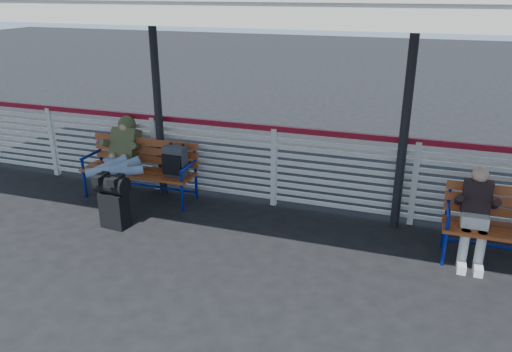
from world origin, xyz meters
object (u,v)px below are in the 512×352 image
at_px(bench_left, 151,163).
at_px(traveler_man, 118,162).
at_px(luggage_stack, 113,199).
at_px(companion_person, 475,215).

bearing_deg(bench_left, traveler_man, -134.54).
xyz_separation_m(luggage_stack, companion_person, (4.57, 0.64, 0.18)).
xyz_separation_m(traveler_man, companion_person, (4.91, -0.05, -0.08)).
xyz_separation_m(luggage_stack, traveler_man, (-0.35, 0.69, 0.27)).
distance_m(bench_left, companion_person, 4.59).
relative_size(traveler_man, companion_person, 1.43).
height_order(luggage_stack, traveler_man, traveler_man).
bearing_deg(companion_person, luggage_stack, -172.01).
bearing_deg(traveler_man, companion_person, -0.53).
bearing_deg(companion_person, bench_left, 175.10).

